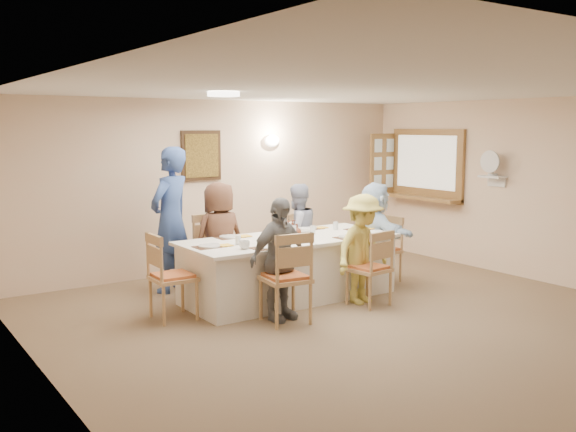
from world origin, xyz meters
TOP-DOWN VIEW (x-y plane):
  - ground at (0.00, 0.00)m, footprint 7.00×7.00m
  - room_walls at (0.00, 0.00)m, footprint 7.00×7.00m
  - wall_picture at (-0.30, 3.46)m, footprint 0.62×0.05m
  - wall_sconce at (0.90, 3.44)m, footprint 0.26×0.09m
  - ceiling_light at (-1.00, 1.50)m, footprint 0.36×0.36m
  - serving_hatch at (3.21, 2.40)m, footprint 0.06×1.50m
  - hatch_sill at (3.09, 2.40)m, footprint 0.30×1.50m
  - shutter_door at (2.95, 3.16)m, footprint 0.55×0.04m
  - fan_shelf at (3.13, 1.05)m, footprint 0.22×0.36m
  - desk_fan at (3.10, 1.05)m, footprint 0.30×0.30m
  - dining_table at (-0.10, 1.52)m, footprint 2.69×1.14m
  - chair_back_left at (-0.70, 2.32)m, footprint 0.50×0.50m
  - chair_back_right at (0.50, 2.32)m, footprint 0.47×0.47m
  - chair_front_left at (-0.70, 0.72)m, footprint 0.55×0.55m
  - chair_front_right at (0.50, 0.72)m, footprint 0.49×0.49m
  - chair_left_end at (-1.65, 1.52)m, footprint 0.48×0.48m
  - chair_right_end at (1.45, 1.52)m, footprint 0.44×0.44m
  - diner_back_left at (-0.70, 2.20)m, footprint 0.76×0.55m
  - diner_back_right at (0.50, 2.20)m, footprint 0.70×0.56m
  - diner_front_left at (-0.70, 0.84)m, footprint 0.90×0.58m
  - diner_front_right at (0.50, 0.84)m, footprint 1.04×0.81m
  - diner_right_end at (1.32, 1.52)m, footprint 1.42×0.86m
  - caregiver at (-1.15, 2.67)m, footprint 1.07×1.04m
  - placemat_fl at (-0.70, 1.10)m, footprint 0.35×0.26m
  - plate_fl at (-0.70, 1.10)m, footprint 0.24×0.24m
  - napkin_fl at (-0.52, 1.05)m, footprint 0.15×0.15m
  - placemat_fr at (0.50, 1.10)m, footprint 0.33×0.25m
  - plate_fr at (0.50, 1.10)m, footprint 0.25×0.25m
  - napkin_fr at (0.68, 1.05)m, footprint 0.14×0.14m
  - placemat_bl at (-0.70, 1.94)m, footprint 0.33×0.25m
  - plate_bl at (-0.70, 1.94)m, footprint 0.25×0.25m
  - napkin_bl at (-0.52, 1.89)m, footprint 0.15×0.15m
  - placemat_br at (0.50, 1.94)m, footprint 0.36×0.27m
  - plate_br at (0.50, 1.94)m, footprint 0.23×0.23m
  - napkin_br at (0.68, 1.89)m, footprint 0.14×0.14m
  - placemat_le at (-1.20, 1.52)m, footprint 0.34×0.25m
  - plate_le at (-1.20, 1.52)m, footprint 0.25×0.25m
  - napkin_le at (-1.02, 1.47)m, footprint 0.15×0.15m
  - placemat_re at (1.02, 1.52)m, footprint 0.34×0.25m
  - plate_re at (1.02, 1.52)m, footprint 0.22×0.22m
  - napkin_re at (1.20, 1.47)m, footprint 0.13×0.13m
  - teacup_a at (-0.93, 1.19)m, footprint 0.21×0.21m
  - teacup_b at (0.29, 2.07)m, footprint 0.15×0.15m
  - bowl_a at (-0.34, 1.29)m, footprint 0.34×0.34m
  - bowl_b at (0.29, 1.74)m, footprint 0.28×0.28m
  - condiment_ketchup at (-0.12, 1.50)m, footprint 0.09×0.09m
  - condiment_brown at (-0.03, 1.55)m, footprint 0.14×0.14m
  - condiment_malt at (0.00, 1.51)m, footprint 0.13×0.13m
  - drinking_glass at (-0.25, 1.57)m, footprint 0.07×0.07m

SIDE VIEW (x-z plane):
  - ground at x=0.00m, z-range 0.00..0.00m
  - dining_table at x=-0.10m, z-range 0.00..0.76m
  - chair_back_right at x=0.50m, z-range 0.00..0.89m
  - chair_right_end at x=1.45m, z-range 0.00..0.90m
  - chair_front_right at x=0.50m, z-range 0.00..0.92m
  - chair_left_end at x=-1.65m, z-range 0.00..0.97m
  - chair_back_left at x=-0.70m, z-range 0.00..1.00m
  - chair_front_left at x=-0.70m, z-range 0.00..1.02m
  - diner_front_right at x=0.50m, z-range 0.00..1.32m
  - diner_back_right at x=0.50m, z-range 0.00..1.34m
  - diner_front_left at x=-0.70m, z-range 0.00..1.36m
  - diner_right_end at x=1.32m, z-range 0.00..1.38m
  - diner_back_left at x=-0.70m, z-range 0.00..1.43m
  - placemat_fl at x=-0.70m, z-range 0.76..0.77m
  - placemat_fr at x=0.50m, z-range 0.76..0.77m
  - placemat_bl at x=-0.70m, z-range 0.76..0.77m
  - placemat_br at x=0.50m, z-range 0.76..0.77m
  - placemat_le at x=-1.20m, z-range 0.76..0.77m
  - placemat_re at x=1.02m, z-range 0.76..0.77m
  - napkin_fl at x=-0.52m, z-range 0.77..0.77m
  - napkin_fr at x=0.68m, z-range 0.77..0.77m
  - napkin_bl at x=-0.52m, z-range 0.77..0.77m
  - napkin_br at x=0.68m, z-range 0.77..0.77m
  - napkin_le at x=-1.02m, z-range 0.77..0.77m
  - napkin_re at x=1.20m, z-range 0.77..0.77m
  - plate_fl at x=-0.70m, z-range 0.77..0.78m
  - plate_fr at x=0.50m, z-range 0.77..0.78m
  - plate_bl at x=-0.70m, z-range 0.77..0.78m
  - plate_br at x=0.50m, z-range 0.77..0.78m
  - plate_le at x=-1.20m, z-range 0.77..0.78m
  - plate_re at x=1.02m, z-range 0.77..0.78m
  - bowl_b at x=0.29m, z-range 0.76..0.82m
  - bowl_a at x=-0.34m, z-range 0.76..0.82m
  - teacup_b at x=0.29m, z-range 0.76..0.85m
  - teacup_a at x=-0.93m, z-range 0.76..0.86m
  - drinking_glass at x=-0.25m, z-range 0.77..0.87m
  - condiment_malt at x=0.00m, z-range 0.76..0.92m
  - condiment_ketchup at x=-0.12m, z-range 0.76..0.97m
  - condiment_brown at x=-0.03m, z-range 0.76..0.97m
  - caregiver at x=-1.15m, z-range 0.00..1.86m
  - hatch_sill at x=3.09m, z-range 0.95..1.00m
  - fan_shelf at x=3.13m, z-range 1.39..1.41m
  - serving_hatch at x=3.21m, z-range 0.92..2.08m
  - shutter_door at x=2.95m, z-range 1.00..2.00m
  - room_walls at x=0.00m, z-range -1.99..5.01m
  - desk_fan at x=3.10m, z-range 1.41..1.69m
  - wall_picture at x=-0.30m, z-range 1.34..2.06m
  - wall_sconce at x=0.90m, z-range 1.81..1.99m
  - ceiling_light at x=-1.00m, z-range 2.45..2.50m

